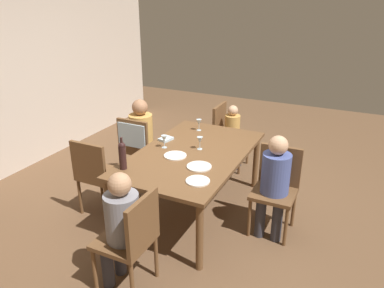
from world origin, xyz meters
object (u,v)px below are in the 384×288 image
Objects in this scene: chair_near at (276,184)px; handbag at (122,188)px; wine_glass_centre at (164,139)px; dinner_plate_guest_left at (175,156)px; dining_table at (192,158)px; chair_far_right at (136,142)px; person_woman_host at (142,134)px; person_man_guest at (275,179)px; chair_left_end at (132,236)px; chair_far_left at (96,172)px; person_man_bearded at (120,222)px; chair_right_end at (226,132)px; wine_glass_near_right at (199,123)px; wine_glass_near_left at (200,140)px; dinner_plate_guest_right at (198,181)px; person_child_small at (234,131)px; wine_bottle_tall_green at (122,155)px; dinner_plate_host at (199,166)px.

handbag is (-0.16, 1.89, -0.42)m from chair_near.
dinner_plate_guest_left is at bearing -125.26° from wine_glass_centre.
dining_table is 2.06× the size of chair_far_right.
person_woman_host reaches higher than dinner_plate_guest_left.
chair_near is 3.29× the size of handbag.
person_man_guest reaches higher than wine_glass_centre.
wine_glass_centre is at bearing 4.53° from chair_near.
chair_far_left is at bearing 51.77° from chair_left_end.
handbag is (1.25, 0.92, -0.53)m from person_man_bearded.
chair_far_left reaches higher than handbag.
person_man_guest is (-0.48, -1.89, -0.01)m from person_woman_host.
dining_table is 2.06× the size of chair_right_end.
chair_right_end is at bearing -11.70° from wine_glass_near_right.
dinner_plate_guest_right is (-0.71, -0.31, -0.10)m from wine_glass_near_left.
wine_bottle_tall_green is at bearing -13.31° from person_child_small.
dinner_plate_guest_left is (-0.29, 0.16, -0.10)m from wine_glass_near_left.
wine_glass_near_left is (-1.21, -0.13, 0.32)m from chair_right_end.
person_man_guest is 3.94× the size of handbag.
chair_far_right reaches higher than handbag.
dining_table is at bearing -33.80° from wine_bottle_tall_green.
dining_table is 1.09m from chair_far_left.
person_child_small reaches higher than dinner_plate_guest_left.
dinner_plate_guest_right is at bearing 12.71° from chair_right_end.
dinner_plate_guest_left is at bearing -37.15° from person_woman_host.
chair_left_end is 1.05m from dinner_plate_host.
person_woman_host reaches higher than wine_glass_centre.
dinner_plate_host is 0.37m from dinner_plate_guest_left.
handbag is (-1.41, 0.97, -0.45)m from person_child_small.
dinner_plate_guest_right is (-1.05, -1.29, 0.10)m from person_woman_host.
person_woman_host is 1.25m from wine_bottle_tall_green.
chair_far_right is 1.92m from person_man_guest.
chair_far_right is 1.58m from dinner_plate_guest_right.
chair_far_left is 1.21m from dinner_plate_host.
wine_glass_near_right is at bearing 26.96° from chair_far_right.
handbag is (0.10, 0.83, -0.65)m from dinner_plate_guest_left.
chair_far_right is 6.17× the size of wine_glass_near_left.
dinner_plate_host is at bearing 10.91° from chair_right_end.
chair_far_left reaches higher than wine_glass_near_right.
person_man_bearded is 0.99× the size of person_man_guest.
wine_glass_near_left is at bearing -8.99° from person_man_guest.
dining_table is 7.68× the size of dinner_plate_guest_left.
chair_far_left reaches higher than dinner_plate_host.
dinner_plate_guest_right is (-1.93, -0.43, 0.22)m from chair_right_end.
person_man_bearded is at bearing -143.64° from handbag.
wine_glass_near_left is at bearing 6.07° from chair_right_end.
chair_far_right is 0.84× the size of person_man_bearded.
chair_left_end is (-1.33, -0.09, -0.14)m from dining_table.
chair_left_end is 1.48m from wine_glass_near_left.
handbag is at bearing 1.55° from person_man_guest.
person_man_guest is (-1.35, -1.03, 0.11)m from chair_right_end.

